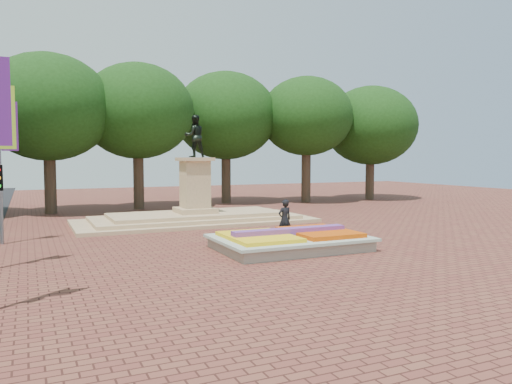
% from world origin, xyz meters
% --- Properties ---
extents(ground, '(90.00, 90.00, 0.00)m').
position_xyz_m(ground, '(0.00, 0.00, 0.00)').
color(ground, brown).
rests_on(ground, ground).
extents(flower_bed, '(6.30, 4.30, 0.91)m').
position_xyz_m(flower_bed, '(1.03, -2.00, 0.38)').
color(flower_bed, gray).
rests_on(flower_bed, ground).
extents(monument, '(14.00, 6.00, 6.40)m').
position_xyz_m(monument, '(0.00, 8.00, 0.88)').
color(monument, tan).
rests_on(monument, ground).
extents(tree_row_back, '(44.80, 8.80, 10.43)m').
position_xyz_m(tree_row_back, '(2.33, 18.00, 6.67)').
color(tree_row_back, '#3A2D1F').
rests_on(tree_row_back, ground).
extents(pedestrian, '(0.73, 0.51, 1.90)m').
position_xyz_m(pedestrian, '(2.05, 0.45, 0.95)').
color(pedestrian, black).
rests_on(pedestrian, ground).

